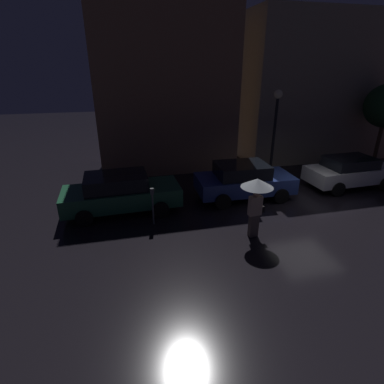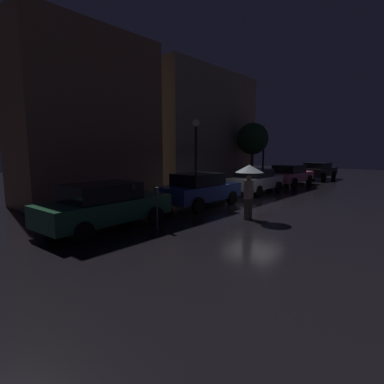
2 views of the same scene
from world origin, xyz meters
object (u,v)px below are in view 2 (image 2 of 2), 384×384
(parked_car_white, at_px, (256,180))
(parked_car_black, at_px, (318,170))
(pedestrian_with_umbrella, at_px, (249,177))
(parking_meter, at_px, (157,203))
(parked_car_green, at_px, (105,205))
(street_lamp_far, at_px, (264,145))
(street_lamp_near, at_px, (196,143))
(parked_car_blue, at_px, (200,189))
(parked_car_pink, at_px, (290,174))

(parked_car_white, bearing_deg, parked_car_black, -2.58)
(parked_car_black, bearing_deg, pedestrian_with_umbrella, -167.88)
(parked_car_white, distance_m, parking_meter, 9.34)
(parked_car_green, relative_size, street_lamp_far, 1.00)
(parked_car_white, relative_size, street_lamp_near, 0.98)
(parked_car_blue, distance_m, pedestrian_with_umbrella, 3.28)
(parked_car_blue, distance_m, parked_car_black, 15.80)
(parked_car_pink, distance_m, parked_car_black, 5.58)
(parked_car_pink, xyz_separation_m, street_lamp_near, (-7.80, 2.23, 2.13))
(parked_car_white, distance_m, street_lamp_far, 6.27)
(parked_car_pink, distance_m, parking_meter, 14.29)
(street_lamp_far, bearing_deg, parked_car_blue, -167.50)
(parked_car_black, relative_size, street_lamp_near, 1.05)
(parked_car_blue, distance_m, parked_car_pink, 10.22)
(parked_car_blue, bearing_deg, parked_car_white, 1.64)
(parked_car_blue, relative_size, parking_meter, 2.97)
(parked_car_pink, distance_m, street_lamp_far, 3.17)
(street_lamp_near, bearing_deg, parked_car_white, -38.56)
(street_lamp_near, height_order, street_lamp_far, street_lamp_far)
(parked_car_green, distance_m, parked_car_black, 20.86)
(parked_car_green, xyz_separation_m, parked_car_pink, (15.28, 0.16, 0.01))
(parking_meter, relative_size, street_lamp_far, 0.31)
(parked_car_pink, bearing_deg, parking_meter, -173.21)
(parked_car_green, relative_size, parked_car_blue, 1.09)
(parked_car_pink, bearing_deg, parked_car_blue, -179.09)
(parked_car_blue, bearing_deg, parked_car_black, 1.19)
(parked_car_pink, relative_size, parking_meter, 3.31)
(parked_car_green, distance_m, parking_meter, 1.69)
(pedestrian_with_umbrella, relative_size, parking_meter, 1.48)
(parked_car_white, xyz_separation_m, parked_car_pink, (4.99, 0.02, 0.03))
(parked_car_white, height_order, parked_car_pink, parked_car_pink)
(pedestrian_with_umbrella, bearing_deg, parked_car_blue, 68.64)
(parked_car_black, xyz_separation_m, pedestrian_with_umbrella, (-16.69, -2.92, 0.82))
(parked_car_white, height_order, street_lamp_near, street_lamp_near)
(parked_car_green, height_order, street_lamp_near, street_lamp_near)
(pedestrian_with_umbrella, height_order, parking_meter, pedestrian_with_umbrella)
(parking_meter, distance_m, street_lamp_near, 7.69)
(pedestrian_with_umbrella, height_order, street_lamp_far, street_lamp_far)
(parked_car_green, bearing_deg, parked_car_blue, -0.15)
(parked_car_green, distance_m, street_lamp_near, 8.13)
(parked_car_black, bearing_deg, parked_car_green, -177.74)
(parked_car_blue, height_order, street_lamp_near, street_lamp_near)
(pedestrian_with_umbrella, distance_m, street_lamp_far, 12.80)
(parking_meter, bearing_deg, street_lamp_far, 14.65)
(parked_car_blue, bearing_deg, street_lamp_far, 14.15)
(parked_car_green, relative_size, parking_meter, 3.23)
(parked_car_blue, xyz_separation_m, parked_car_black, (15.80, -0.13, 0.00))
(parked_car_blue, relative_size, parked_car_black, 0.92)
(parked_car_blue, bearing_deg, parked_car_pink, 1.73)
(parked_car_green, bearing_deg, street_lamp_far, 7.23)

